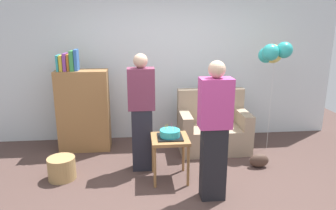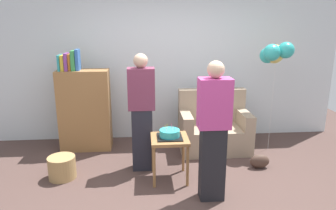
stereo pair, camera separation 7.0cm
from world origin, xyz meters
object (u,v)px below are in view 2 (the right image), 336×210
at_px(couch, 214,129).
at_px(handbag, 260,161).
at_px(side_table, 170,144).
at_px(wicker_basket, 62,167).
at_px(bookshelf, 84,108).
at_px(balloon_bunch, 275,53).
at_px(birthday_cake, 170,134).
at_px(person_blowing_candles, 142,112).
at_px(person_holding_cake, 213,131).

distance_m(couch, handbag, 0.94).
xyz_separation_m(side_table, wicker_basket, (-1.43, 0.14, -0.34)).
height_order(bookshelf, handbag, bookshelf).
distance_m(handbag, balloon_bunch, 1.66).
relative_size(couch, birthday_cake, 3.44).
bearing_deg(birthday_cake, person_blowing_candles, 136.53).
distance_m(side_table, birthday_cake, 0.14).
height_order(wicker_basket, balloon_bunch, balloon_bunch).
xyz_separation_m(side_table, person_holding_cake, (0.45, -0.50, 0.34)).
bearing_deg(side_table, person_holding_cake, -48.13).
xyz_separation_m(side_table, birthday_cake, (-0.00, 0.00, 0.14)).
bearing_deg(side_table, bookshelf, 138.04).
distance_m(bookshelf, person_holding_cake, 2.39).
bearing_deg(person_holding_cake, bookshelf, -22.34).
relative_size(wicker_basket, balloon_bunch, 0.21).
bearing_deg(handbag, couch, 124.00).
bearing_deg(person_holding_cake, couch, -82.13).
distance_m(couch, person_blowing_candles, 1.40).
bearing_deg(balloon_bunch, person_holding_cake, -131.65).
bearing_deg(handbag, side_table, -170.98).
xyz_separation_m(couch, person_blowing_candles, (-1.16, -0.62, 0.49)).
relative_size(person_blowing_candles, person_holding_cake, 1.00).
xyz_separation_m(person_blowing_candles, balloon_bunch, (2.04, 0.55, 0.73)).
distance_m(person_blowing_candles, balloon_bunch, 2.23).
bearing_deg(birthday_cake, handbag, 9.02).
relative_size(side_table, wicker_basket, 1.62).
height_order(birthday_cake, wicker_basket, birthday_cake).
height_order(person_holding_cake, balloon_bunch, balloon_bunch).
xyz_separation_m(bookshelf, handbag, (2.58, -0.94, -0.58)).
bearing_deg(couch, balloon_bunch, -4.82).
bearing_deg(birthday_cake, couch, 50.04).
distance_m(person_holding_cake, wicker_basket, 2.10).
distance_m(person_blowing_candles, handbag, 1.82).
bearing_deg(wicker_basket, handbag, 1.50).
xyz_separation_m(couch, handbag, (0.51, -0.75, -0.24)).
bearing_deg(bookshelf, person_blowing_candles, -41.36).
bearing_deg(couch, person_holding_cake, -103.50).
relative_size(side_table, birthday_cake, 1.82).
bearing_deg(person_blowing_candles, birthday_cake, -55.28).
bearing_deg(handbag, bookshelf, 160.07).
bearing_deg(side_table, birthday_cake, 122.75).
height_order(birthday_cake, person_holding_cake, person_holding_cake).
bearing_deg(side_table, couch, 50.04).
xyz_separation_m(couch, person_holding_cake, (-0.35, -1.46, 0.49)).
bearing_deg(side_table, handbag, 9.02).
bearing_deg(birthday_cake, person_holding_cake, -48.13).
height_order(birthday_cake, balloon_bunch, balloon_bunch).
height_order(couch, person_holding_cake, person_holding_cake).
height_order(couch, person_blowing_candles, person_blowing_candles).
height_order(couch, handbag, couch).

